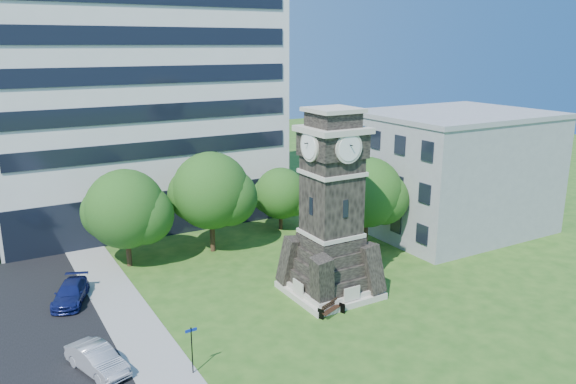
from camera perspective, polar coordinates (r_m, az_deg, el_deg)
ground at (r=34.95m, az=1.97°, el=-12.41°), size 160.00×160.00×0.00m
sidewalk at (r=35.83m, az=-15.84°, el=-12.24°), size 3.00×70.00×0.06m
clock_tower at (r=36.03m, az=4.40°, el=-2.51°), size 5.40×5.40×12.22m
office_tall at (r=53.85m, az=-16.07°, el=12.38°), size 26.20×15.11×28.60m
office_low at (r=51.27m, az=16.36°, el=2.07°), size 15.20×12.20×10.40m
car_street_mid at (r=30.90m, az=-18.83°, el=-15.78°), size 2.65×4.27×1.33m
car_street_north at (r=38.85m, az=-21.22°, el=-9.55°), size 3.22×4.62×1.24m
car_east_lot at (r=46.58m, az=15.44°, el=-4.98°), size 5.10×3.78×1.29m
park_bench at (r=34.81m, az=4.39°, el=-11.73°), size 1.66×0.44×0.86m
street_sign at (r=29.07m, az=-9.75°, el=-15.08°), size 0.61×0.06×2.56m
tree_nw at (r=42.41m, az=-16.07°, el=-1.87°), size 6.39×5.81×7.32m
tree_nc at (r=43.96m, az=-7.73°, el=-0.09°), size 6.64×6.04×8.00m
tree_ne at (r=49.18m, az=-0.69°, el=-0.28°), size 4.99×4.53×5.59m
tree_east at (r=44.11m, az=8.10°, el=-0.24°), size 6.07×5.52×7.59m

